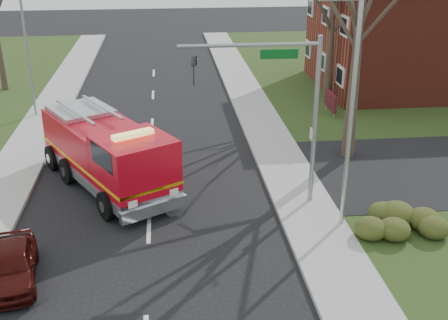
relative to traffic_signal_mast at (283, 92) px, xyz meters
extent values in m
plane|color=black|center=(-5.21, -1.50, -4.71)|extent=(120.00, 120.00, 0.00)
cube|color=#A0A09A|center=(0.99, -1.50, -4.63)|extent=(2.40, 80.00, 0.15)
cube|color=maroon|center=(13.79, 16.50, -1.21)|extent=(15.00, 10.00, 7.00)
cube|color=silver|center=(6.24, 16.50, -2.71)|extent=(0.12, 1.40, 1.20)
cube|color=#49111A|center=(5.29, 11.00, -3.81)|extent=(0.12, 2.00, 1.00)
cylinder|color=gray|center=(5.29, 10.20, -4.26)|extent=(0.08, 0.08, 0.90)
cylinder|color=gray|center=(5.29, 11.80, -4.26)|extent=(0.08, 0.08, 0.90)
ellipsoid|color=#2F3D16|center=(3.79, -2.50, -4.13)|extent=(2.80, 2.00, 0.90)
cone|color=#3B2D23|center=(4.29, 4.50, 1.29)|extent=(0.64, 0.64, 12.00)
cone|color=#3B2D23|center=(5.79, 13.50, 0.54)|extent=(0.56, 0.56, 10.50)
cylinder|color=gray|center=(1.29, 0.00, -1.31)|extent=(0.18, 0.18, 6.80)
cylinder|color=gray|center=(-1.31, 0.00, 1.79)|extent=(5.20, 0.14, 0.14)
cube|color=#0C591E|center=(-0.21, 0.00, 1.44)|extent=(1.40, 0.06, 0.35)
imported|color=black|center=(-3.31, 0.00, 1.44)|extent=(0.22, 0.18, 1.10)
cylinder|color=#B7BABF|center=(1.99, -2.00, -0.51)|extent=(0.16, 0.16, 8.40)
cylinder|color=gray|center=(-12.01, 12.50, -1.21)|extent=(0.14, 0.14, 7.00)
cube|color=#BC0818|center=(-7.61, 3.71, -3.11)|extent=(4.97, 5.99, 2.17)
cube|color=#BC0818|center=(-5.68, 0.29, -2.95)|extent=(3.66, 3.66, 2.48)
cube|color=#B7BABF|center=(-7.00, 2.63, -3.98)|extent=(6.31, 8.34, 0.46)
cube|color=#E5B20C|center=(-7.00, 2.63, -3.42)|extent=(6.32, 8.35, 0.12)
cube|color=black|center=(-5.12, -0.70, -2.18)|extent=(2.13, 1.26, 0.88)
cube|color=#E5D866|center=(-5.68, 0.29, -1.56)|extent=(1.62, 1.13, 0.19)
cylinder|color=black|center=(-6.80, -0.46, -4.14)|extent=(0.87, 1.17, 1.14)
cylinder|color=black|center=(-4.46, 0.86, -4.14)|extent=(0.87, 1.17, 1.14)
cylinder|color=black|center=(-9.69, 4.67, -4.14)|extent=(0.87, 1.17, 1.14)
cylinder|color=black|center=(-7.35, 5.98, -4.14)|extent=(0.87, 1.17, 1.14)
imported|color=#360B08|center=(-9.41, -4.30, -4.09)|extent=(2.01, 3.79, 1.23)
camera|label=1|loc=(-4.38, -19.93, 5.78)|focal=45.00mm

